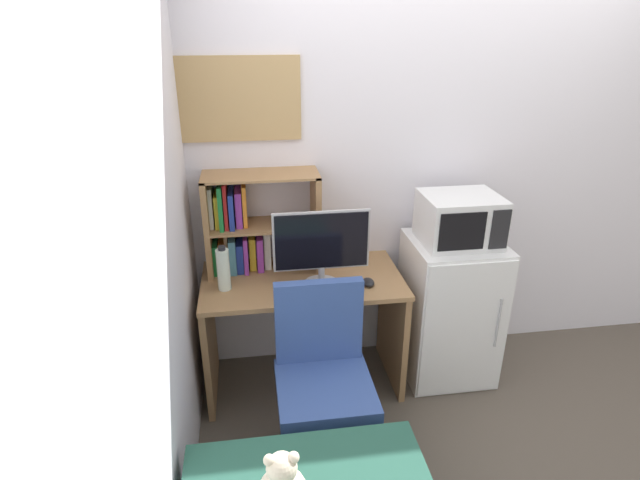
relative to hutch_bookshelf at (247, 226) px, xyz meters
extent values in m
cube|color=silver|center=(1.67, 0.14, 0.28)|extent=(6.40, 0.04, 2.60)
cube|color=silver|center=(-0.35, -1.48, 0.28)|extent=(0.04, 4.40, 2.60)
cube|color=#997047|center=(0.30, -0.19, -0.28)|extent=(1.17, 0.62, 0.03)
cube|color=#997047|center=(-0.26, -0.19, -0.66)|extent=(0.04, 0.56, 0.72)
cube|color=#997047|center=(0.87, -0.19, -0.66)|extent=(0.04, 0.56, 0.72)
cube|color=#997047|center=(-0.23, -0.01, 0.02)|extent=(0.03, 0.27, 0.59)
cube|color=#997047|center=(0.40, -0.01, 0.02)|extent=(0.03, 0.27, 0.59)
cube|color=#997047|center=(0.09, -0.01, 0.31)|extent=(0.66, 0.27, 0.01)
cube|color=#997047|center=(0.09, -0.01, 0.01)|extent=(0.60, 0.27, 0.01)
cube|color=#197233|center=(-0.20, 0.01, -0.18)|extent=(0.03, 0.21, 0.19)
cube|color=orange|center=(-0.16, 0.00, -0.18)|extent=(0.04, 0.23, 0.18)
cube|color=brown|center=(-0.13, 0.01, -0.15)|extent=(0.02, 0.19, 0.24)
cube|color=teal|center=(-0.10, 0.00, -0.16)|extent=(0.04, 0.22, 0.21)
cube|color=navy|center=(-0.05, 0.01, -0.18)|extent=(0.04, 0.20, 0.18)
cube|color=purple|center=(-0.02, 0.00, -0.16)|extent=(0.02, 0.22, 0.22)
cube|color=gold|center=(0.02, 0.02, -0.17)|extent=(0.04, 0.16, 0.21)
cube|color=purple|center=(0.07, 0.01, -0.17)|extent=(0.04, 0.20, 0.21)
cube|color=silver|center=(0.11, 0.02, -0.15)|extent=(0.04, 0.15, 0.23)
cube|color=silver|center=(-0.20, 0.02, 0.13)|extent=(0.02, 0.17, 0.24)
cube|color=gold|center=(-0.17, 0.02, 0.11)|extent=(0.02, 0.18, 0.19)
cube|color=#197233|center=(-0.14, 0.00, 0.14)|extent=(0.02, 0.23, 0.26)
cube|color=#B21E1E|center=(-0.12, 0.01, 0.15)|extent=(0.02, 0.20, 0.27)
cube|color=navy|center=(-0.08, 0.00, 0.12)|extent=(0.03, 0.22, 0.21)
cube|color=purple|center=(-0.04, 0.02, 0.12)|extent=(0.04, 0.18, 0.21)
cube|color=orange|center=(-0.01, 0.02, 0.13)|extent=(0.02, 0.17, 0.24)
cylinder|color=#B7B7BC|center=(0.40, -0.29, -0.26)|extent=(0.20, 0.20, 0.02)
cylinder|color=#B7B7BC|center=(0.40, -0.29, -0.20)|extent=(0.04, 0.04, 0.10)
cube|color=#B7B7BC|center=(0.40, -0.28, 0.01)|extent=(0.54, 0.01, 0.34)
cube|color=black|center=(0.40, -0.29, 0.01)|extent=(0.51, 0.02, 0.32)
cube|color=#333338|center=(0.38, -0.33, -0.26)|extent=(0.44, 0.13, 0.02)
ellipsoid|color=black|center=(0.66, -0.32, -0.25)|extent=(0.07, 0.10, 0.04)
cylinder|color=silver|center=(-0.14, -0.25, -0.15)|extent=(0.07, 0.07, 0.24)
cylinder|color=black|center=(-0.14, -0.25, -0.02)|extent=(0.04, 0.04, 0.02)
cube|color=white|center=(1.23, -0.18, -0.56)|extent=(0.54, 0.51, 0.92)
cube|color=white|center=(1.23, -0.44, -0.56)|extent=(0.52, 0.01, 0.88)
cylinder|color=#B2B2B7|center=(1.42, -0.45, -0.51)|extent=(0.01, 0.01, 0.32)
cube|color=silver|center=(1.23, -0.18, 0.05)|extent=(0.44, 0.37, 0.29)
cube|color=black|center=(1.17, -0.37, 0.05)|extent=(0.26, 0.01, 0.22)
cube|color=black|center=(1.39, -0.37, 0.05)|extent=(0.11, 0.01, 0.23)
cylinder|color=black|center=(0.34, -0.81, -1.00)|extent=(0.55, 0.55, 0.04)
cylinder|color=black|center=(0.34, -0.81, -0.80)|extent=(0.04, 0.04, 0.40)
cube|color=#334C8C|center=(0.34, -0.81, -0.57)|extent=(0.48, 0.48, 0.07)
cube|color=#334C8C|center=(0.34, -0.59, -0.31)|extent=(0.45, 0.06, 0.46)
sphere|color=beige|center=(0.08, -1.51, -0.30)|extent=(0.11, 0.11, 0.11)
sphere|color=beige|center=(0.04, -1.51, -0.26)|extent=(0.04, 0.04, 0.04)
sphere|color=beige|center=(0.12, -1.51, -0.26)|extent=(0.04, 0.04, 0.04)
cube|color=tan|center=(-0.01, 0.11, 0.71)|extent=(0.70, 0.02, 0.46)
camera|label=1|loc=(0.03, -2.79, 1.11)|focal=28.39mm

